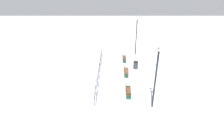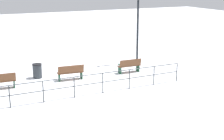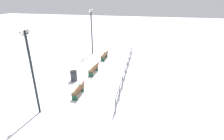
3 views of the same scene
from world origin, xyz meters
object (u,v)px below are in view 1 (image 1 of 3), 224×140
Objects in this scene: bench_third at (124,58)px; lamppost_middle at (137,31)px; trash_bin at (136,65)px; bench_second at (126,71)px; lamppost_near at (157,68)px; bench_nearest at (128,91)px.

bench_third is 0.28× the size of lamppost_middle.
trash_bin is at bearing -58.02° from bench_third.
lamppost_middle is at bearing 78.85° from bench_second.
lamppost_near is 7.76m from trash_bin.
bench_third is 4.02m from lamppost_middle.
trash_bin is at bearing -96.20° from lamppost_middle.
bench_nearest reaches higher than trash_bin.
lamppost_near is at bearing -86.12° from trash_bin.
bench_nearest is 0.29× the size of lamppost_middle.
lamppost_near is 11.61m from lamppost_middle.
trash_bin is at bearing 78.08° from bench_nearest.
lamppost_middle is (1.74, 2.27, 2.82)m from bench_third.
bench_second reaches higher than bench_nearest.
lamppost_near is (1.87, -1.62, 2.94)m from bench_nearest.
lamppost_near reaches higher than bench_second.
bench_nearest is at bearing -88.76° from bench_third.
bench_third is 1.66× the size of trash_bin.
bench_nearest is at bearing 139.00° from lamppost_near.
bench_second is at bearing -88.06° from bench_third.
lamppost_middle is at bearing 81.55° from bench_nearest.
bench_third is at bearing 94.61° from bench_second.
bench_third is 0.29× the size of lamppost_near.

